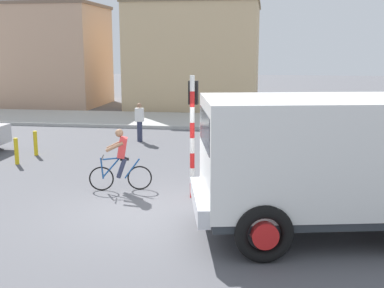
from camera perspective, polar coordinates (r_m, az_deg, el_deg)
ground_plane at (r=11.89m, az=-6.06°, el=-7.90°), size 120.00×120.00×0.00m
sidewalk_far at (r=25.68m, az=2.00°, el=2.73°), size 80.00×5.00×0.16m
truck_foreground at (r=10.37m, az=15.78°, el=-1.55°), size 5.81×3.64×2.90m
cyclist at (r=13.47m, az=-8.38°, el=-1.84°), size 1.69×0.58×1.72m
traffic_light_pole at (r=12.52m, az=0.08°, el=2.89°), size 0.24×0.43×3.20m
pedestrian_near_kerb at (r=20.44m, az=-6.18°, el=2.63°), size 0.34×0.22×1.62m
bollard_near at (r=17.44m, az=-19.89°, el=-0.80°), size 0.14×0.14×0.90m
bollard_far at (r=18.65m, az=-17.87°, el=0.09°), size 0.14×0.14×0.90m
building_corner_left at (r=35.06m, az=-17.58°, el=9.87°), size 8.84×5.91×6.69m
building_mid_block at (r=32.32m, az=0.47°, el=10.30°), size 8.17×7.58×6.68m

